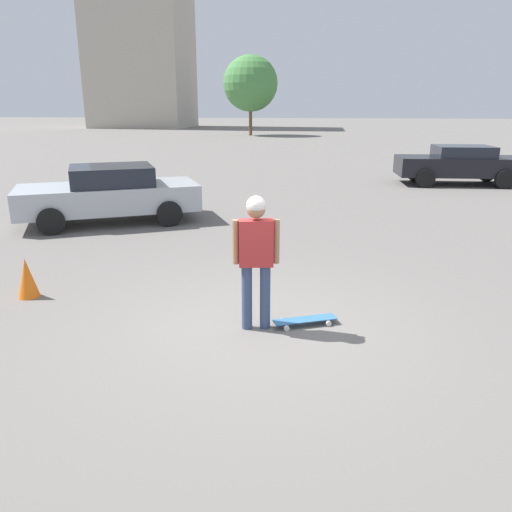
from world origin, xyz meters
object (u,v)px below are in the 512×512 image
Objects in this scene: skateboard at (305,320)px; car_parked_far at (459,164)px; traffic_cone at (27,278)px; car_parked_near at (110,193)px; person at (256,250)px.

skateboard is 14.43m from car_parked_far.
car_parked_far reaches higher than skateboard.
skateboard is 4.37m from traffic_cone.
skateboard is 7.71m from car_parked_near.
skateboard is at bearing 4.37° from person.
traffic_cone is (0.84, -5.19, -0.43)m from car_parked_near.
car_parked_far reaches higher than traffic_cone.
traffic_cone is (-4.34, 0.48, 0.24)m from skateboard.
person is at bearing -10.09° from traffic_cone.
car_parked_near reaches higher than traffic_cone.
car_parked_far is 16.11m from traffic_cone.
car_parked_far is at bearing 53.47° from traffic_cone.
car_parked_far reaches higher than car_parked_near.
car_parked_near is at bearing 34.03° from car_parked_far.
car_parked_near is at bearing 99.23° from traffic_cone.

